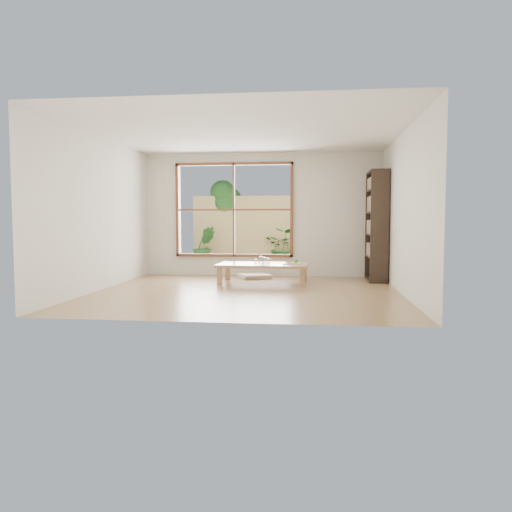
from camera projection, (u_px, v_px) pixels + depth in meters
The scene contains 15 objects.
ground at pixel (247, 292), 8.25m from camera, with size 5.00×5.00×0.00m, color #9E734F.
low_table at pixel (263, 266), 9.38m from camera, with size 1.71×0.99×0.37m.
floor_cushion at pixel (255, 276), 10.17m from camera, with size 0.57×0.57×0.08m, color white.
bookshelf at pixel (377, 226), 9.68m from camera, with size 0.34×0.96×2.13m, color #2E2119.
glass_tall at pixel (261, 260), 9.34m from camera, with size 0.07×0.07×0.14m, color silver.
glass_mid at pixel (265, 260), 9.40m from camera, with size 0.08×0.08×0.11m, color silver.
glass_short at pixel (268, 261), 9.43m from camera, with size 0.07×0.07×0.09m, color silver.
glass_small at pixel (256, 261), 9.46m from camera, with size 0.06×0.06×0.07m, color silver.
food_tray at pixel (292, 263), 9.23m from camera, with size 0.32×0.25×0.10m.
deck at pixel (242, 270), 11.84m from camera, with size 2.80×2.00×0.05m, color #322A24.
garden_bench at pixel (233, 258), 11.44m from camera, with size 1.15×0.55×0.35m.
bamboo_fence at pixel (247, 231), 12.77m from camera, with size 2.80×0.06×1.80m, color tan.
shrub_right at pixel (284, 247), 12.53m from camera, with size 0.86×0.75×0.96m, color #295C21.
shrub_left at pixel (204, 246), 12.46m from camera, with size 0.55×0.44×1.00m, color #295C21.
garden_tree at pixel (223, 203), 13.09m from camera, with size 1.04×0.85×2.22m.
Camera 1 is at (1.08, -8.11, 1.19)m, focal length 35.00 mm.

